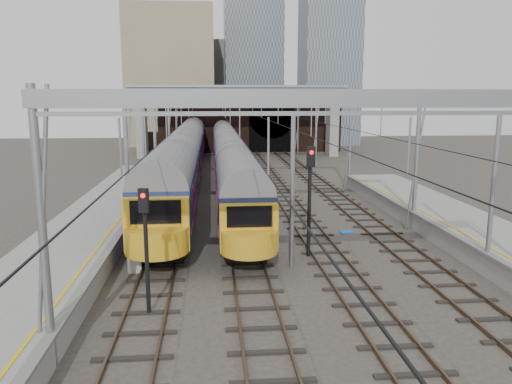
{
  "coord_description": "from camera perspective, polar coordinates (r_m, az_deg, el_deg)",
  "views": [
    {
      "loc": [
        -3.56,
        -19.63,
        7.61
      ],
      "look_at": [
        -1.11,
        7.89,
        2.4
      ],
      "focal_mm": 35.0,
      "sensor_mm": 36.0,
      "label": 1
    }
  ],
  "objects": [
    {
      "name": "equip_cover_c",
      "position": [
        29.15,
        10.26,
        -4.54
      ],
      "size": [
        0.81,
        0.63,
        0.09
      ],
      "primitive_type": "cube",
      "rotation": [
        0.0,
        0.0,
        0.17
      ],
      "color": "blue",
      "rests_on": "ground"
    },
    {
      "name": "overhead_line",
      "position": [
        41.28,
        -0.14,
        9.23
      ],
      "size": [
        16.8,
        80.0,
        8.0
      ],
      "color": "gray",
      "rests_on": "ground"
    },
    {
      "name": "ground",
      "position": [
        21.35,
        4.92,
        -10.24
      ],
      "size": [
        160.0,
        160.0,
        0.0
      ],
      "primitive_type": "plane",
      "color": "#38332D",
      "rests_on": "ground"
    },
    {
      "name": "tracks",
      "position": [
        35.63,
        0.76,
        -1.62
      ],
      "size": [
        14.4,
        80.0,
        0.22
      ],
      "color": "#4C3828",
      "rests_on": "ground"
    },
    {
      "name": "relay_cabinet",
      "position": [
        22.93,
        -13.76,
        -7.62
      ],
      "size": [
        0.65,
        0.59,
        1.06
      ],
      "primitive_type": "cube",
      "rotation": [
        0.0,
        0.0,
        0.33
      ],
      "color": "silver",
      "rests_on": "ground"
    },
    {
      "name": "train_main",
      "position": [
        51.46,
        -3.34,
        4.83
      ],
      "size": [
        2.63,
        60.87,
        4.58
      ],
      "color": "black",
      "rests_on": "ground"
    },
    {
      "name": "equip_cover_b",
      "position": [
        28.5,
        -1.13,
        -4.72
      ],
      "size": [
        0.75,
        0.54,
        0.09
      ],
      "primitive_type": "cube",
      "rotation": [
        0.0,
        0.0,
        0.01
      ],
      "color": "blue",
      "rests_on": "ground"
    },
    {
      "name": "platform_left",
      "position": [
        24.15,
        -20.92,
        -7.03
      ],
      "size": [
        4.32,
        55.0,
        1.12
      ],
      "color": "gray",
      "rests_on": "ground"
    },
    {
      "name": "retaining_wall",
      "position": [
        71.8,
        -1.14,
        8.06
      ],
      "size": [
        28.0,
        2.75,
        9.0
      ],
      "color": "black",
      "rests_on": "ground"
    },
    {
      "name": "equip_cover_a",
      "position": [
        28.63,
        1.09,
        -4.63
      ],
      "size": [
        0.93,
        0.68,
        0.11
      ],
      "primitive_type": "cube",
      "rotation": [
        0.0,
        0.0,
        -0.06
      ],
      "color": "blue",
      "rests_on": "ground"
    },
    {
      "name": "signal_near_centre",
      "position": [
        23.89,
        6.18,
        0.36
      ],
      "size": [
        0.41,
        0.49,
        5.39
      ],
      "rotation": [
        0.0,
        0.0,
        0.24
      ],
      "color": "black",
      "rests_on": "ground"
    },
    {
      "name": "signal_near_left",
      "position": [
        17.72,
        -12.51,
        -4.89
      ],
      "size": [
        0.36,
        0.46,
        4.62
      ],
      "rotation": [
        0.0,
        0.0,
        -0.23
      ],
      "color": "black",
      "rests_on": "ground"
    },
    {
      "name": "train_second",
      "position": [
        55.33,
        -7.63,
        5.36
      ],
      "size": [
        2.94,
        67.84,
        5.0
      ],
      "color": "black",
      "rests_on": "ground"
    },
    {
      "name": "overbridge",
      "position": [
        65.72,
        -2.02,
        10.37
      ],
      "size": [
        28.0,
        3.0,
        9.25
      ],
      "color": "gray",
      "rests_on": "ground"
    },
    {
      "name": "city_skyline",
      "position": [
        90.82,
        -1.14,
        16.67
      ],
      "size": [
        37.5,
        27.5,
        60.0
      ],
      "color": "tan",
      "rests_on": "ground"
    }
  ]
}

